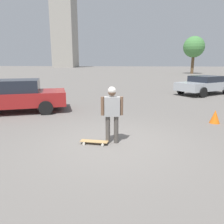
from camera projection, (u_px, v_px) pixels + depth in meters
name	position (u px, v px, depth m)	size (l,w,h in m)	color
ground_plane	(112.00, 143.00, 6.20)	(220.00, 220.00, 0.00)	slate
person	(112.00, 109.00, 5.98)	(0.60, 0.27, 1.60)	#4C4742
skateboard	(94.00, 142.00, 6.09)	(0.79, 0.30, 0.09)	tan
car_parked_near	(13.00, 96.00, 9.85)	(4.98, 3.47, 1.47)	maroon
car_parked_far	(204.00, 84.00, 15.29)	(4.38, 4.01, 1.29)	#ADB2B7
building_block_distant	(64.00, 28.00, 88.62)	(8.73, 8.84, 30.96)	#9E998E
tree_distant	(194.00, 47.00, 41.48)	(3.95, 3.95, 7.00)	brown
traffic_cone	(215.00, 117.00, 8.14)	(0.37, 0.37, 0.49)	orange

